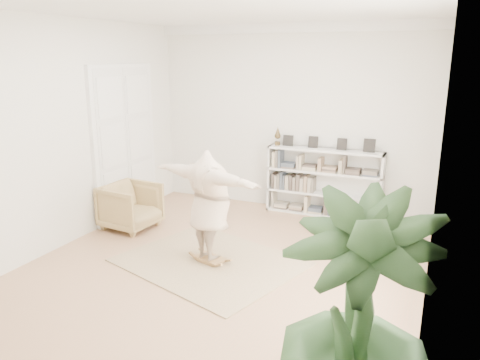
# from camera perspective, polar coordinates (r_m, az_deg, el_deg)

# --- Properties ---
(floor) EXTENTS (6.00, 6.00, 0.00)m
(floor) POSITION_cam_1_polar(r_m,az_deg,el_deg) (7.06, -1.74, -10.29)
(floor) COLOR tan
(floor) RESTS_ON ground
(room_shell) EXTENTS (6.00, 6.00, 6.00)m
(room_shell) POSITION_cam_1_polar(r_m,az_deg,el_deg) (9.14, 6.42, 18.00)
(room_shell) COLOR silver
(room_shell) RESTS_ON floor
(doors) EXTENTS (0.09, 1.78, 2.92)m
(doors) POSITION_cam_1_polar(r_m,az_deg,el_deg) (9.07, -13.83, 4.30)
(doors) COLOR white
(doors) RESTS_ON floor
(bookshelf) EXTENTS (2.20, 0.35, 1.64)m
(bookshelf) POSITION_cam_1_polar(r_m,az_deg,el_deg) (9.12, 10.12, -0.37)
(bookshelf) COLOR silver
(bookshelf) RESTS_ON floor
(armchair) EXTENTS (0.97, 0.95, 0.81)m
(armchair) POSITION_cam_1_polar(r_m,az_deg,el_deg) (8.58, -13.18, -3.13)
(armchair) COLOR tan
(armchair) RESTS_ON floor
(rug) EXTENTS (2.98, 2.65, 0.02)m
(rug) POSITION_cam_1_polar(r_m,az_deg,el_deg) (7.14, -3.66, -9.93)
(rug) COLOR tan
(rug) RESTS_ON floor
(rocker_board) EXTENTS (0.52, 0.40, 0.10)m
(rocker_board) POSITION_cam_1_polar(r_m,az_deg,el_deg) (7.12, -3.67, -9.53)
(rocker_board) COLOR olive
(rocker_board) RESTS_ON rug
(person) EXTENTS (2.09, 1.12, 1.64)m
(person) POSITION_cam_1_polar(r_m,az_deg,el_deg) (6.80, -3.79, -2.81)
(person) COLOR beige
(person) RESTS_ON rocker_board
(houseplant) EXTENTS (1.22, 1.22, 2.07)m
(houseplant) POSITION_cam_1_polar(r_m,az_deg,el_deg) (3.80, 13.85, -16.88)
(houseplant) COLOR #2A4B25
(houseplant) RESTS_ON floor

